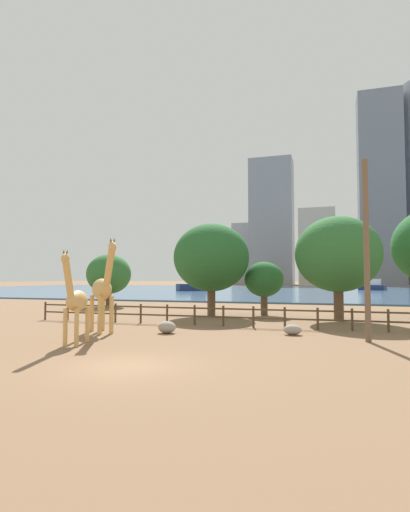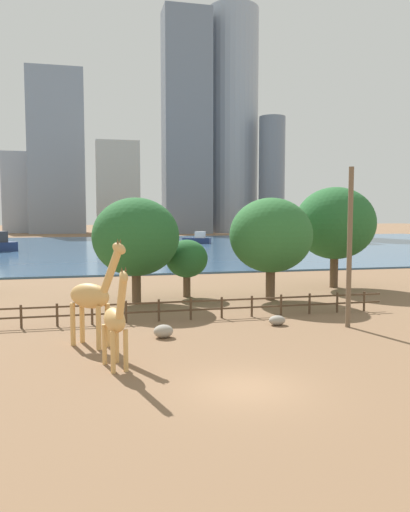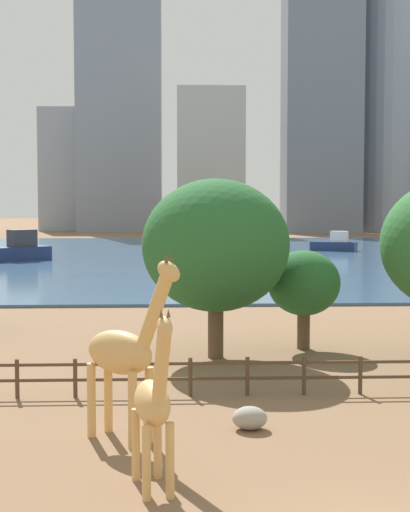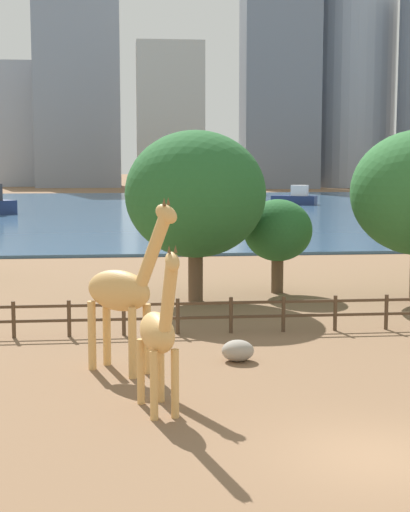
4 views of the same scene
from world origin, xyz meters
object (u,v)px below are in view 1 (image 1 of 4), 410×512
tree_left_large (264,280)px  tree_right_small (338,254)px  boulder_near_fence (293,330)px  giraffe_tall (76,301)px  utility_pole (367,250)px  tree_right_tall (109,274)px  boulder_by_pole (167,327)px  boat_ferry (373,286)px  giraffe_companion (103,289)px  tree_left_small (211,258)px  boat_sailboat (195,285)px

tree_left_large → tree_right_small: (5.73, -2.71, 1.85)m
boulder_near_fence → tree_left_large: tree_left_large is taller
giraffe_tall → tree_right_small: 18.68m
utility_pole → tree_right_tall: size_ratio=1.60×
boulder_by_pole → boat_ferry: bearing=76.4°
tree_left_large → tree_right_tall: (-17.23, 4.81, 0.53)m
boulder_by_pole → giraffe_companion: bearing=-164.9°
tree_left_large → tree_right_tall: tree_right_tall is taller
tree_right_tall → tree_right_small: (22.96, -7.52, 1.32)m
giraffe_tall → tree_left_large: bearing=146.9°
giraffe_companion → boulder_near_fence: bearing=54.7°
boulder_near_fence → tree_left_small: 12.26m
tree_right_tall → tree_left_small: 14.84m
tree_right_small → tree_left_large: bearing=154.7°
tree_right_tall → boat_sailboat: 44.66m
boulder_near_fence → tree_right_small: tree_right_small is taller
boulder_near_fence → tree_right_tall: size_ratio=0.17×
boulder_by_pole → tree_left_small: 11.21m
boulder_by_pole → tree_left_large: bearing=73.4°
utility_pole → tree_right_tall: bearing=144.9°
giraffe_tall → giraffe_companion: giraffe_companion is taller
giraffe_companion → boat_ferry: size_ratio=0.86×
giraffe_tall → boulder_near_fence: size_ratio=4.50×
giraffe_companion → tree_right_small: bearing=80.8°
giraffe_companion → tree_left_large: (7.10, 13.04, 0.45)m
boat_ferry → utility_pole: bearing=109.1°
boulder_near_fence → tree_right_small: size_ratio=0.13×
giraffe_companion → boat_ferry: (22.04, 77.40, -1.39)m
boulder_by_pole → utility_pole: bearing=0.1°
utility_pole → tree_right_small: size_ratio=1.19×
tree_right_tall → tree_left_small: (13.24, -6.59, 1.27)m
tree_right_small → utility_pole: bearing=-83.5°
boulder_near_fence → tree_right_small: (2.60, 8.02, 4.47)m
giraffe_companion → utility_pole: utility_pole is taller
tree_left_large → boat_ferry: (14.94, 64.36, -1.85)m
boat_sailboat → tree_right_small: bearing=79.7°
boat_ferry → boat_sailboat: 40.14m
boat_sailboat → utility_pole: bearing=76.8°
utility_pole → boat_ferry: size_ratio=1.47×
giraffe_tall → tree_right_tall: size_ratio=0.78×
tree_right_small → boat_ferry: (9.21, 67.07, -3.70)m
boulder_near_fence → giraffe_tall: bearing=-147.2°
giraffe_tall → boat_sailboat: (-15.96, 65.92, -0.69)m
tree_left_large → tree_left_small: 4.73m
boulder_near_fence → tree_right_tall: bearing=142.6°
tree_left_large → giraffe_tall: bearing=-110.4°
giraffe_companion → tree_right_tall: size_ratio=0.94×
utility_pole → boulder_near_fence: size_ratio=9.25×
boulder_near_fence → boat_sailboat: (-25.33, 59.87, 1.04)m
boat_ferry → tree_left_large: bearing=102.1°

